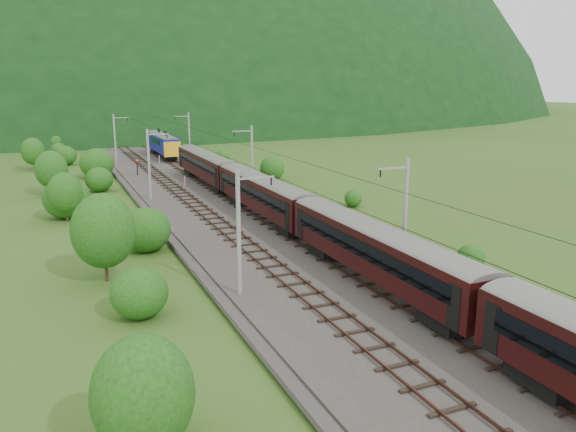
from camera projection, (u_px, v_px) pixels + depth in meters
name	position (u px, v px, depth m)	size (l,w,h in m)	color
ground	(326.00, 284.00, 38.32)	(600.00, 600.00, 0.00)	#37541A
railbed	(272.00, 244.00, 47.22)	(14.00, 220.00, 0.30)	#38332D
track_left	(245.00, 245.00, 46.24)	(2.40, 220.00, 0.27)	#502F22
track_right	(298.00, 239.00, 48.09)	(2.40, 220.00, 0.27)	#502F22
catenary_left	(150.00, 163.00, 63.48)	(2.54, 192.28, 8.00)	gray
catenary_right	(251.00, 157.00, 68.20)	(2.54, 192.28, 8.00)	gray
overhead_wires	(271.00, 162.00, 45.59)	(4.83, 198.00, 0.03)	black
mountain_main	(80.00, 110.00, 270.41)	(504.00, 360.00, 244.00)	black
train	(381.00, 245.00, 35.92)	(2.77, 152.19, 4.80)	black
hazard_post_near	(185.00, 181.00, 72.51)	(0.14, 0.14, 1.29)	red
hazard_post_far	(159.00, 159.00, 92.70)	(0.14, 0.14, 1.33)	red
signal	(137.00, 166.00, 80.61)	(0.25, 0.25, 2.24)	black
vegetation_left	(85.00, 208.00, 50.94)	(12.50, 143.19, 6.20)	#1B4312
vegetation_right	(392.00, 215.00, 52.38)	(7.43, 100.78, 3.18)	#1B4312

